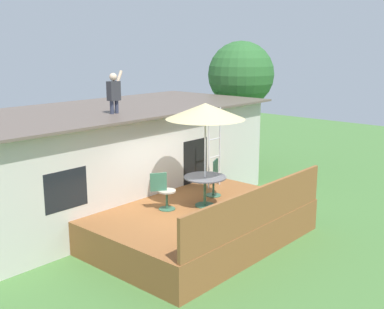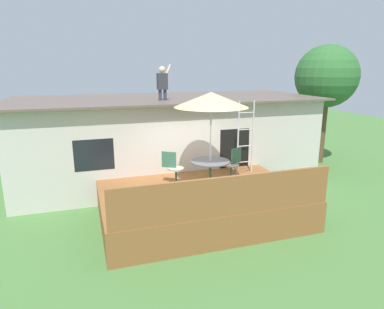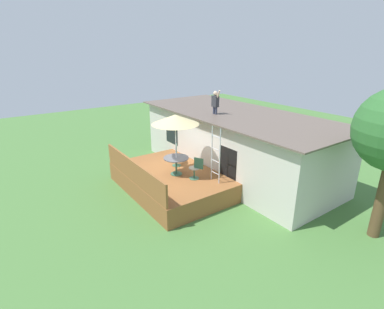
{
  "view_description": "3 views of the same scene",
  "coord_description": "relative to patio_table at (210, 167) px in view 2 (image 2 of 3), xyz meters",
  "views": [
    {
      "loc": [
        -8.38,
        -7.25,
        4.68
      ],
      "look_at": [
        0.34,
        0.5,
        2.02
      ],
      "focal_mm": 45.12,
      "sensor_mm": 36.0,
      "label": 1
    },
    {
      "loc": [
        -2.85,
        -8.03,
        3.95
      ],
      "look_at": [
        0.09,
        0.99,
        1.5
      ],
      "focal_mm": 31.8,
      "sensor_mm": 36.0,
      "label": 2
    },
    {
      "loc": [
        9.91,
        -5.94,
        5.82
      ],
      "look_at": [
        0.18,
        0.91,
        1.46
      ],
      "focal_mm": 27.51,
      "sensor_mm": 36.0,
      "label": 3
    }
  ],
  "objects": [
    {
      "name": "ground_plane",
      "position": [
        -0.29,
        -0.03,
        -1.39
      ],
      "size": [
        40.0,
        40.0,
        0.0
      ],
      "primitive_type": "plane",
      "color": "#477538"
    },
    {
      "name": "house",
      "position": [
        -0.29,
        3.57,
        0.08
      ],
      "size": [
        10.5,
        4.5,
        2.92
      ],
      "color": "beige",
      "rests_on": "ground"
    },
    {
      "name": "deck",
      "position": [
        -0.29,
        -0.03,
        -0.99
      ],
      "size": [
        5.2,
        3.6,
        0.8
      ],
      "primitive_type": "cube",
      "color": "brown",
      "rests_on": "ground"
    },
    {
      "name": "deck_railing",
      "position": [
        -0.29,
        -1.78,
        -0.14
      ],
      "size": [
        5.1,
        0.08,
        0.9
      ],
      "primitive_type": "cube",
      "color": "brown",
      "rests_on": "deck"
    },
    {
      "name": "patio_table",
      "position": [
        0.0,
        0.0,
        0.0
      ],
      "size": [
        1.04,
        1.04,
        0.74
      ],
      "color": "#33664C",
      "rests_on": "deck"
    },
    {
      "name": "patio_umbrella",
      "position": [
        -0.0,
        -0.0,
        1.76
      ],
      "size": [
        1.9,
        1.9,
        2.54
      ],
      "color": "silver",
      "rests_on": "deck"
    },
    {
      "name": "step_ladder",
      "position": [
        1.46,
        0.89,
        0.51
      ],
      "size": [
        0.52,
        0.04,
        2.2
      ],
      "color": "silver",
      "rests_on": "deck"
    },
    {
      "name": "person_figure",
      "position": [
        -0.65,
        2.55,
        2.14
      ],
      "size": [
        0.47,
        0.2,
        1.11
      ],
      "color": "#33384C",
      "rests_on": "house"
    },
    {
      "name": "patio_chair_left",
      "position": [
        -0.86,
        0.56,
        -0.13
      ],
      "size": [
        0.57,
        0.45,
        0.92
      ],
      "rotation": [
        0.0,
        0.0,
        -0.57
      ],
      "color": "#33664C",
      "rests_on": "deck"
    },
    {
      "name": "patio_chair_right",
      "position": [
        0.85,
        0.39,
        -0.13
      ],
      "size": [
        0.59,
        0.44,
        0.92
      ],
      "rotation": [
        0.0,
        0.0,
        -2.71
      ],
      "color": "#33664C",
      "rests_on": "deck"
    },
    {
      "name": "backyard_tree",
      "position": [
        6.37,
        3.6,
        2.14
      ],
      "size": [
        2.5,
        2.5,
        4.83
      ],
      "color": "brown",
      "rests_on": "ground"
    }
  ]
}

